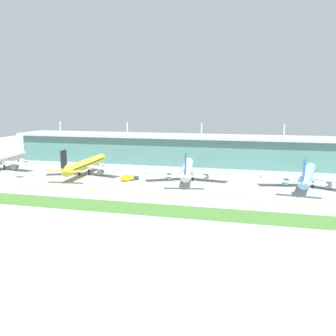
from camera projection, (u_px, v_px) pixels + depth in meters
name	position (u px, v px, depth m)	size (l,w,h in m)	color
ground_plane	(166.00, 195.00, 188.46)	(600.00, 600.00, 0.00)	#9E9E99
terminal_building	(203.00, 150.00, 280.81)	(288.00, 34.00, 30.41)	slate
airliner_nearest	(1.00, 160.00, 260.20)	(48.20, 69.90, 18.90)	#ADB2BC
airliner_near_middle	(85.00, 165.00, 241.49)	(48.61, 67.88, 18.90)	yellow
airliner_center	(187.00, 169.00, 224.35)	(48.00, 63.03, 18.90)	white
airliner_far_middle	(307.00, 175.00, 205.32)	(48.32, 62.93, 18.90)	#9ED1EA
taxiway_stripe_west	(39.00, 187.00, 207.08)	(28.00, 0.70, 0.04)	yellow
taxiway_stripe_mid_west	(97.00, 191.00, 198.24)	(28.00, 0.70, 0.04)	yellow
taxiway_stripe_centre	(160.00, 195.00, 189.41)	(28.00, 0.70, 0.04)	yellow
taxiway_stripe_mid_east	(230.00, 199.00, 180.57)	(28.00, 0.70, 0.04)	yellow
taxiway_stripe_east	(307.00, 204.00, 171.73)	(28.00, 0.70, 0.04)	yellow
grass_verge	(149.00, 209.00, 162.97)	(300.00, 18.00, 0.10)	#477A33
baggage_cart	(20.00, 175.00, 234.58)	(3.85, 2.53, 2.48)	silver
fuel_truck	(127.00, 177.00, 222.67)	(6.89, 6.97, 4.95)	gold
pushback_tug	(135.00, 178.00, 226.85)	(5.00, 3.98, 1.85)	#333842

